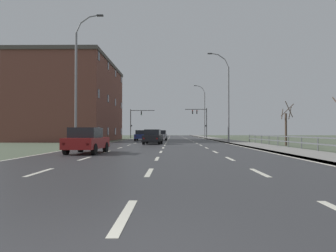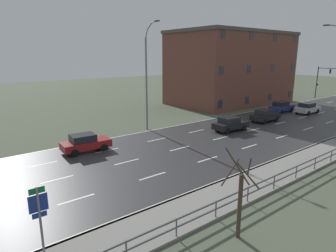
{
  "view_description": "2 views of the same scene",
  "coord_description": "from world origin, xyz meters",
  "px_view_note": "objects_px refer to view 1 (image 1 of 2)",
  "views": [
    {
      "loc": [
        0.73,
        -3.09,
        1.31
      ],
      "look_at": [
        -0.16,
        65.74,
        2.55
      ],
      "focal_mm": 35.29,
      "sensor_mm": 36.0,
      "label": 1
    },
    {
      "loc": [
        18.82,
        7.58,
        8.17
      ],
      "look_at": [
        0.0,
        22.28,
        2.3
      ],
      "focal_mm": 30.97,
      "sensor_mm": 36.0,
      "label": 2
    }
  ],
  "objects_px": {
    "traffic_signal_left": "(135,119)",
    "car_distant": "(153,136)",
    "street_lamp_left_bank": "(78,82)",
    "traffic_signal_right": "(201,118)",
    "street_lamp_distant": "(204,112)",
    "car_near_left": "(142,135)",
    "car_far_left": "(161,135)",
    "car_mid_centre": "(87,140)",
    "brick_building": "(73,102)",
    "car_near_right": "(153,137)",
    "street_lamp_midground": "(227,99)"
  },
  "relations": [
    {
      "from": "traffic_signal_left",
      "to": "car_distant",
      "type": "relative_size",
      "value": 1.46
    },
    {
      "from": "street_lamp_midground",
      "to": "street_lamp_distant",
      "type": "relative_size",
      "value": 0.98
    },
    {
      "from": "car_mid_centre",
      "to": "brick_building",
      "type": "distance_m",
      "value": 32.88
    },
    {
      "from": "street_lamp_midground",
      "to": "car_near_left",
      "type": "xyz_separation_m",
      "value": [
        -11.31,
        9.25,
        -4.56
      ]
    },
    {
      "from": "street_lamp_distant",
      "to": "car_distant",
      "type": "height_order",
      "value": "street_lamp_distant"
    },
    {
      "from": "car_mid_centre",
      "to": "car_far_left",
      "type": "bearing_deg",
      "value": 86.76
    },
    {
      "from": "car_near_left",
      "to": "traffic_signal_right",
      "type": "bearing_deg",
      "value": 62.21
    },
    {
      "from": "street_lamp_distant",
      "to": "car_near_left",
      "type": "relative_size",
      "value": 2.72
    },
    {
      "from": "street_lamp_midground",
      "to": "car_mid_centre",
      "type": "xyz_separation_m",
      "value": [
        -11.84,
        -20.46,
        -4.56
      ]
    },
    {
      "from": "street_lamp_distant",
      "to": "street_lamp_left_bank",
      "type": "xyz_separation_m",
      "value": [
        -14.93,
        -41.62,
        0.12
      ]
    },
    {
      "from": "traffic_signal_right",
      "to": "car_mid_centre",
      "type": "distance_m",
      "value": 50.58
    },
    {
      "from": "street_lamp_midground",
      "to": "traffic_signal_left",
      "type": "distance_m",
      "value": 31.41
    },
    {
      "from": "car_near_right",
      "to": "car_mid_centre",
      "type": "xyz_separation_m",
      "value": [
        -3.07,
        -15.34,
        0.0
      ]
    },
    {
      "from": "street_lamp_distant",
      "to": "traffic_signal_left",
      "type": "distance_m",
      "value": 14.66
    },
    {
      "from": "traffic_signal_right",
      "to": "car_near_right",
      "type": "height_order",
      "value": "traffic_signal_right"
    },
    {
      "from": "street_lamp_midground",
      "to": "car_near_left",
      "type": "relative_size",
      "value": 2.66
    },
    {
      "from": "brick_building",
      "to": "car_near_right",
      "type": "bearing_deg",
      "value": -49.56
    },
    {
      "from": "street_lamp_left_bank",
      "to": "car_far_left",
      "type": "relative_size",
      "value": 2.78
    },
    {
      "from": "street_lamp_distant",
      "to": "traffic_signal_right",
      "type": "height_order",
      "value": "street_lamp_distant"
    },
    {
      "from": "traffic_signal_left",
      "to": "car_distant",
      "type": "distance_m",
      "value": 26.71
    },
    {
      "from": "car_distant",
      "to": "car_near_right",
      "type": "bearing_deg",
      "value": -86.81
    },
    {
      "from": "car_mid_centre",
      "to": "street_lamp_distant",
      "type": "bearing_deg",
      "value": 79.52
    },
    {
      "from": "street_lamp_midground",
      "to": "car_near_right",
      "type": "xyz_separation_m",
      "value": [
        -8.77,
        -5.12,
        -4.56
      ]
    },
    {
      "from": "traffic_signal_left",
      "to": "car_mid_centre",
      "type": "xyz_separation_m",
      "value": [
        2.58,
        -48.33,
        -3.15
      ]
    },
    {
      "from": "street_lamp_distant",
      "to": "car_distant",
      "type": "relative_size",
      "value": 2.73
    },
    {
      "from": "car_far_left",
      "to": "brick_building",
      "type": "height_order",
      "value": "brick_building"
    },
    {
      "from": "car_near_right",
      "to": "traffic_signal_left",
      "type": "bearing_deg",
      "value": 103.1
    },
    {
      "from": "street_lamp_distant",
      "to": "car_near_right",
      "type": "xyz_separation_m",
      "value": [
        -8.81,
        -34.85,
        -4.72
      ]
    },
    {
      "from": "car_mid_centre",
      "to": "car_distant",
      "type": "bearing_deg",
      "value": 85.84
    },
    {
      "from": "car_far_left",
      "to": "car_distant",
      "type": "bearing_deg",
      "value": -92.39
    },
    {
      "from": "car_far_left",
      "to": "street_lamp_left_bank",
      "type": "bearing_deg",
      "value": -104.03
    },
    {
      "from": "traffic_signal_right",
      "to": "car_far_left",
      "type": "relative_size",
      "value": 1.52
    },
    {
      "from": "traffic_signal_left",
      "to": "car_near_left",
      "type": "height_order",
      "value": "traffic_signal_left"
    },
    {
      "from": "street_lamp_midground",
      "to": "car_near_right",
      "type": "relative_size",
      "value": 2.62
    },
    {
      "from": "street_lamp_left_bank",
      "to": "brick_building",
      "type": "distance_m",
      "value": 23.38
    },
    {
      "from": "car_far_left",
      "to": "car_near_left",
      "type": "distance_m",
      "value": 3.49
    },
    {
      "from": "street_lamp_distant",
      "to": "street_lamp_left_bank",
      "type": "bearing_deg",
      "value": -109.73
    },
    {
      "from": "car_far_left",
      "to": "street_lamp_distant",
      "type": "bearing_deg",
      "value": 66.73
    },
    {
      "from": "car_mid_centre",
      "to": "traffic_signal_right",
      "type": "bearing_deg",
      "value": 79.96
    },
    {
      "from": "car_distant",
      "to": "car_mid_centre",
      "type": "bearing_deg",
      "value": -96.5
    },
    {
      "from": "traffic_signal_right",
      "to": "car_near_left",
      "type": "xyz_separation_m",
      "value": [
        -10.71,
        -19.49,
        -3.48
      ]
    },
    {
      "from": "street_lamp_distant",
      "to": "car_far_left",
      "type": "relative_size",
      "value": 2.71
    },
    {
      "from": "street_lamp_left_bank",
      "to": "traffic_signal_right",
      "type": "bearing_deg",
      "value": 70.62
    },
    {
      "from": "car_far_left",
      "to": "car_near_left",
      "type": "relative_size",
      "value": 1.0
    },
    {
      "from": "brick_building",
      "to": "car_near_left",
      "type": "bearing_deg",
      "value": -6.09
    },
    {
      "from": "car_mid_centre",
      "to": "car_near_left",
      "type": "relative_size",
      "value": 1.01
    },
    {
      "from": "street_lamp_midground",
      "to": "brick_building",
      "type": "distance_m",
      "value": 24.33
    },
    {
      "from": "street_lamp_left_bank",
      "to": "traffic_signal_right",
      "type": "height_order",
      "value": "street_lamp_left_bank"
    },
    {
      "from": "traffic_signal_right",
      "to": "car_near_left",
      "type": "relative_size",
      "value": 1.53
    },
    {
      "from": "street_lamp_left_bank",
      "to": "car_far_left",
      "type": "bearing_deg",
      "value": 74.51
    }
  ]
}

